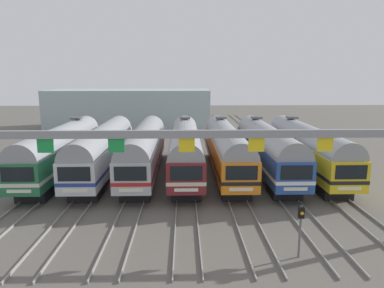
% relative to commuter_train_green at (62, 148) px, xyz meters
% --- Properties ---
extents(ground_plane, '(160.00, 160.00, 0.00)m').
position_rel_commuter_train_green_xyz_m(ground_plane, '(11.76, 0.00, -2.69)').
color(ground_plane, '#5B564F').
extents(track_bed, '(25.02, 70.00, 0.15)m').
position_rel_commuter_train_green_xyz_m(track_bed, '(11.76, 17.00, -2.61)').
color(track_bed, gray).
rests_on(track_bed, ground).
extents(commuter_train_green, '(2.88, 18.06, 5.05)m').
position_rel_commuter_train_green_xyz_m(commuter_train_green, '(0.00, 0.00, 0.00)').
color(commuter_train_green, '#236B42').
rests_on(commuter_train_green, ground).
extents(commuter_train_silver, '(2.88, 18.06, 4.77)m').
position_rel_commuter_train_green_xyz_m(commuter_train_silver, '(3.92, -0.00, -0.00)').
color(commuter_train_silver, silver).
rests_on(commuter_train_silver, ground).
extents(commuter_train_stainless, '(2.88, 18.06, 4.77)m').
position_rel_commuter_train_green_xyz_m(commuter_train_stainless, '(7.84, -0.00, -0.00)').
color(commuter_train_stainless, '#B2B5BA').
rests_on(commuter_train_stainless, ground).
extents(commuter_train_maroon, '(2.88, 18.06, 5.05)m').
position_rel_commuter_train_green_xyz_m(commuter_train_maroon, '(11.76, 0.00, 0.00)').
color(commuter_train_maroon, maroon).
rests_on(commuter_train_maroon, ground).
extents(commuter_train_orange, '(2.88, 18.06, 5.05)m').
position_rel_commuter_train_green_xyz_m(commuter_train_orange, '(15.68, 0.00, 0.00)').
color(commuter_train_orange, orange).
rests_on(commuter_train_orange, ground).
extents(commuter_train_blue, '(2.88, 18.06, 5.05)m').
position_rel_commuter_train_green_xyz_m(commuter_train_blue, '(19.60, 0.00, 0.00)').
color(commuter_train_blue, '#284C9E').
rests_on(commuter_train_blue, ground).
extents(commuter_train_yellow, '(2.88, 18.06, 5.05)m').
position_rel_commuter_train_green_xyz_m(commuter_train_yellow, '(23.52, 0.00, 0.00)').
color(commuter_train_yellow, gold).
rests_on(commuter_train_yellow, ground).
extents(catenary_gantry, '(28.76, 0.44, 6.97)m').
position_rel_commuter_train_green_xyz_m(catenary_gantry, '(11.76, -13.50, 2.73)').
color(catenary_gantry, gray).
rests_on(catenary_gantry, ground).
extents(yard_signal_mast, '(0.28, 0.35, 2.87)m').
position_rel_commuter_train_green_xyz_m(yard_signal_mast, '(17.64, -15.83, -0.68)').
color(yard_signal_mast, '#59595E').
rests_on(yard_signal_mast, ground).
extents(maintenance_building, '(29.17, 10.00, 6.92)m').
position_rel_commuter_train_green_xyz_m(maintenance_building, '(1.65, 32.13, 0.77)').
color(maintenance_building, '#9EB2B7').
rests_on(maintenance_building, ground).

